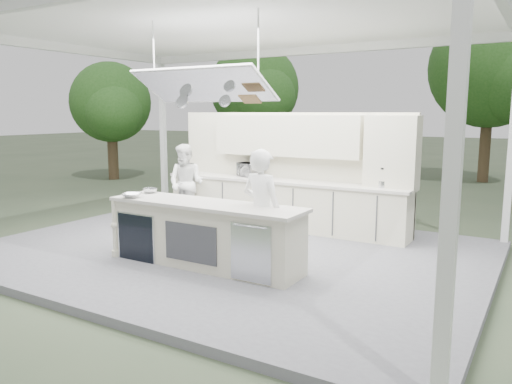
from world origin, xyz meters
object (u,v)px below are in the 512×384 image
Objects in this scene: head_chef at (262,211)px; sous_chef at (186,183)px; back_counter at (282,203)px; demo_island at (204,234)px.

head_chef is 3.60m from sous_chef.
back_counter is at bearing 6.49° from sous_chef.
demo_island is at bearing -56.65° from sous_chef.
head_chef reaches higher than sous_chef.
demo_island is 0.97m from head_chef.
back_counter is 3.15× the size of sous_chef.
back_counter is (-0.18, 2.81, 0.00)m from demo_island.
head_chef is (0.86, 0.21, 0.40)m from demo_island.
head_chef is at bearing -68.17° from back_counter.
sous_chef is at bearing -26.51° from head_chef.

